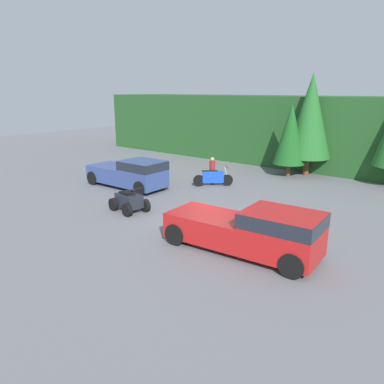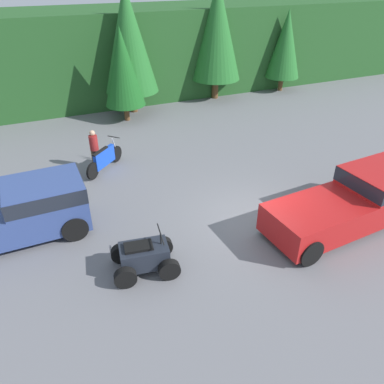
{
  "view_description": "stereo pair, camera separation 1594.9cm",
  "coord_description": "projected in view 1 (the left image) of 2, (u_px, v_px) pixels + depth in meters",
  "views": [
    {
      "loc": [
        9.2,
        -12.55,
        5.77
      ],
      "look_at": [
        -1.91,
        1.08,
        0.95
      ],
      "focal_mm": 35.0,
      "sensor_mm": 36.0,
      "label": 1
    },
    {
      "loc": [
        -6.21,
        -8.89,
        7.63
      ],
      "look_at": [
        -1.91,
        1.08,
        0.95
      ],
      "focal_mm": 35.0,
      "sensor_mm": 36.0,
      "label": 2
    }
  ],
  "objects": [
    {
      "name": "tree_left",
      "position": [
        291.0,
        134.0,
        25.02
      ],
      "size": [
        2.18,
        2.18,
        4.95
      ],
      "color": "brown",
      "rests_on": "ground_plane"
    },
    {
      "name": "rider_person",
      "position": [
        212.0,
        170.0,
        23.37
      ],
      "size": [
        0.5,
        0.5,
        1.73
      ],
      "rotation": [
        0.0,
        0.0,
        0.84
      ],
      "color": "brown",
      "rests_on": "ground_plane"
    },
    {
      "name": "quad_atv",
      "position": [
        129.0,
        202.0,
        18.29
      ],
      "size": [
        2.01,
        1.52,
        1.22
      ],
      "rotation": [
        0.0,
        0.0,
        -0.15
      ],
      "color": "black",
      "rests_on": "ground_plane"
    },
    {
      "name": "tree_mid_left",
      "position": [
        310.0,
        116.0,
        25.19
      ],
      "size": [
        3.03,
        3.03,
        6.89
      ],
      "color": "brown",
      "rests_on": "ground_plane"
    },
    {
      "name": "dirt_bike",
      "position": [
        213.0,
        178.0,
        23.05
      ],
      "size": [
        1.86,
        1.78,
        1.2
      ],
      "rotation": [
        0.0,
        0.0,
        0.76
      ],
      "color": "black",
      "rests_on": "ground_plane"
    },
    {
      "name": "pickup_truck_second",
      "position": [
        131.0,
        173.0,
        22.47
      ],
      "size": [
        5.34,
        2.18,
        1.79
      ],
      "rotation": [
        0.0,
        0.0,
        0.02
      ],
      "color": "#334784",
      "rests_on": "ground_plane"
    },
    {
      "name": "hillside_backdrop",
      "position": [
        339.0,
        133.0,
        27.77
      ],
      "size": [
        44.0,
        6.0,
        5.3
      ],
      "color": "#235123",
      "rests_on": "ground_plane"
    },
    {
      "name": "pickup_truck_red",
      "position": [
        253.0,
        230.0,
        13.32
      ],
      "size": [
        5.85,
        2.45,
        1.79
      ],
      "rotation": [
        0.0,
        0.0,
        0.07
      ],
      "color": "red",
      "rests_on": "ground_plane"
    },
    {
      "name": "ground_plane",
      "position": [
        210.0,
        225.0,
        16.51
      ],
      "size": [
        80.0,
        80.0,
        0.0
      ],
      "primitive_type": "plane",
      "color": "slate"
    }
  ]
}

